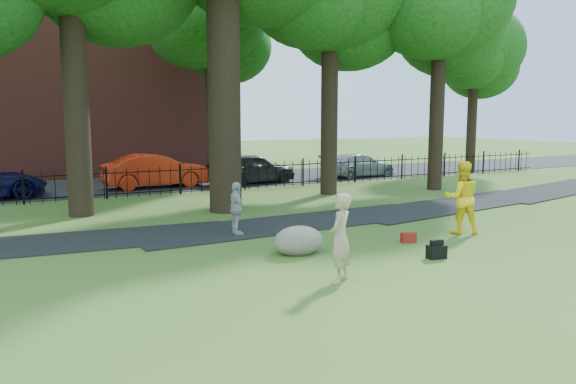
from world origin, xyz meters
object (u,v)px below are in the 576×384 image
boulder (298,239)px  red_sedan (156,171)px  woman (340,238)px  man (461,198)px

boulder → red_sedan: size_ratio=0.26×
woman → man: (5.56, 2.25, 0.13)m
man → red_sedan: bearing=-43.7°
woman → red_sedan: 16.47m
red_sedan → woman: bearing=177.1°
woman → boulder: woman is taller
woman → red_sedan: woman is taller
woman → boulder: size_ratio=1.43×
man → boulder: man is taller
woman → boulder: (0.44, 2.41, -0.52)m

